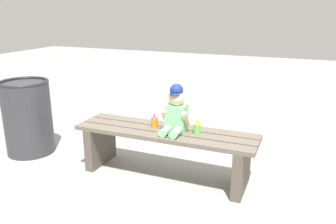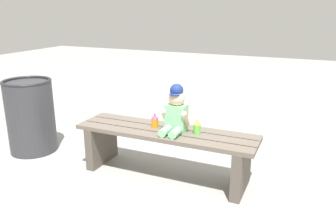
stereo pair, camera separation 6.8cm
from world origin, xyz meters
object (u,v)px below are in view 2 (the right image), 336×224
park_bench (166,145)px  sippy_cup_right (197,127)px  child_figure (176,111)px  trash_bin (31,116)px  sippy_cup_left (155,121)px

park_bench → sippy_cup_right: sippy_cup_right is taller
park_bench → child_figure: bearing=1.6°
child_figure → trash_bin: (-1.57, -0.05, -0.23)m
trash_bin → sippy_cup_left: bearing=3.0°
park_bench → sippy_cup_left: sippy_cup_left is taller
sippy_cup_right → trash_bin: trash_bin is taller
park_bench → trash_bin: size_ratio=2.10×
park_bench → sippy_cup_right: size_ratio=12.63×
sippy_cup_left → sippy_cup_right: bearing=0.0°
park_bench → sippy_cup_right: 0.34m
sippy_cup_right → trash_bin: (-1.75, -0.07, -0.11)m
park_bench → sippy_cup_left: size_ratio=12.63×
sippy_cup_right → park_bench: bearing=-175.2°
child_figure → sippy_cup_right: 0.22m
trash_bin → sippy_cup_right: bearing=2.3°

